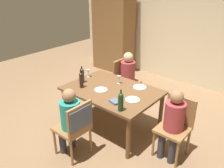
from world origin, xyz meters
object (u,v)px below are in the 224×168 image
chair_near (77,124)px  dinner_plate_guest_right (133,100)px  chair_right_end (176,123)px  person_woman_host (70,117)px  chair_far_left (124,78)px  wine_bottle_dark_red (121,101)px  dinner_plate_host (140,87)px  dinner_plate_guest_left (101,90)px  wine_bottle_tall_green (82,75)px  dining_table (112,94)px  wine_glass_centre (119,78)px  wine_bottle_short_olive (81,79)px  wine_glass_near_left (88,72)px  person_man_guest (173,120)px  person_man_bearded (129,74)px  armoire_cabinet (113,31)px

chair_near → dinner_plate_guest_right: (0.36, 0.84, 0.16)m
chair_right_end → person_woman_host: person_woman_host is taller
chair_far_left → wine_bottle_dark_red: (0.97, -1.37, 0.36)m
chair_near → chair_far_left: size_ratio=1.00×
dinner_plate_host → dinner_plate_guest_left: (-0.44, -0.51, 0.00)m
dinner_plate_host → dinner_plate_guest_left: same height
wine_bottle_tall_green → dining_table: bearing=11.5°
dining_table → wine_bottle_dark_red: 0.73m
dining_table → wine_bottle_tall_green: size_ratio=5.09×
wine_glass_centre → dinner_plate_guest_left: size_ratio=0.67×
dinner_plate_host → chair_far_left: bearing=143.5°
chair_right_end → dinner_plate_guest_left: bearing=10.2°
chair_near → wine_bottle_short_olive: (-0.58, 0.65, 0.31)m
chair_right_end → dinner_plate_guest_left: 1.32m
chair_near → wine_bottle_tall_green: size_ratio=3.00×
chair_far_left → dinner_plate_host: 0.97m
chair_far_left → wine_glass_near_left: (-0.26, -0.80, 0.32)m
dining_table → wine_bottle_short_olive: (-0.45, -0.28, 0.23)m
person_man_guest → chair_far_left: bearing=-30.8°
dining_table → chair_far_left: bearing=115.3°
chair_right_end → wine_bottle_dark_red: size_ratio=2.79×
wine_bottle_dark_red → wine_bottle_short_olive: bearing=170.3°
person_man_bearded → person_man_guest: bearing=57.3°
chair_near → chair_far_left: (-0.56, 1.85, -0.06)m
armoire_cabinet → dining_table: size_ratio=1.40×
person_man_guest → wine_glass_near_left: size_ratio=7.38×
person_man_bearded → wine_bottle_short_olive: 1.23m
person_man_bearded → wine_bottle_short_olive: person_man_bearded is taller
dinner_plate_guest_left → dinner_plate_host: bearing=49.0°
armoire_cabinet → dinner_plate_guest_left: (1.76, -2.44, -0.34)m
dining_table → wine_bottle_dark_red: bearing=-39.7°
chair_far_left → person_man_guest: person_man_guest is taller
chair_right_end → wine_glass_near_left: size_ratio=6.17×
wine_glass_centre → person_woman_host: bearing=-88.2°
person_man_guest → dining_table: bearing=-1.3°
person_woman_host → wine_bottle_tall_green: 1.02m
person_man_bearded → wine_bottle_tall_green: person_man_bearded is taller
person_woman_host → wine_bottle_tall_green: (-0.57, 0.80, 0.25)m
wine_bottle_tall_green → wine_glass_centre: wine_bottle_tall_green is taller
wine_glass_near_left → chair_near: bearing=-52.2°
chair_right_end → dinner_plate_guest_left: size_ratio=4.15×
person_man_bearded → dinner_plate_guest_right: person_man_bearded is taller
dinner_plate_guest_left → chair_far_left: bearing=106.4°
dinner_plate_guest_right → chair_near: bearing=-113.5°
dining_table → wine_glass_near_left: (-0.69, 0.13, 0.19)m
person_woman_host → dinner_plate_host: size_ratio=4.83×
person_man_guest → wine_bottle_tall_green: (-1.76, -0.10, 0.25)m
wine_glass_near_left → armoire_cabinet: bearing=118.7°
armoire_cabinet → chair_right_end: size_ratio=2.37×
dining_table → chair_right_end: (1.16, 0.09, -0.13)m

